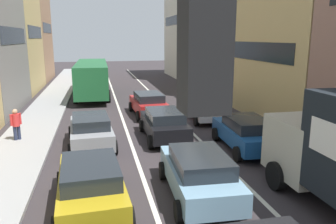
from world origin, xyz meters
name	(u,v)px	position (x,y,z in m)	size (l,w,h in m)	color
sidewalk_left	(44,113)	(-6.70, 20.00, 0.07)	(2.60, 64.00, 0.14)	#979797
lane_stripe_left	(120,111)	(-1.70, 20.00, 0.01)	(0.16, 60.00, 0.01)	silver
lane_stripe_right	(168,109)	(1.70, 20.00, 0.01)	(0.16, 60.00, 0.01)	silver
building_row_right	(262,29)	(9.90, 22.34, 5.60)	(7.20, 43.90, 13.04)	beige
sedan_centre_lane_second	(199,173)	(-0.16, 6.67, 0.80)	(2.22, 4.38, 1.49)	#759EB7
wagon_left_lane_second	(91,183)	(-3.50, 6.60, 0.80)	(2.25, 4.39, 1.49)	#B29319
hatchback_centre_lane_third	(164,123)	(0.02, 13.00, 0.80)	(2.06, 4.30, 1.49)	black
sedan_left_lane_third	(91,130)	(-3.55, 12.55, 0.80)	(2.26, 4.40, 1.49)	gray
coupe_centre_lane_fourth	(148,103)	(0.06, 18.27, 0.80)	(2.24, 4.39, 1.49)	#A51E1E
sedan_right_lane_behind_truck	(246,132)	(3.31, 10.63, 0.80)	(2.22, 4.38, 1.49)	#194C8C
wagon_right_lane_far	(205,107)	(3.31, 16.39, 0.80)	(2.22, 4.38, 1.49)	silver
bus_mid_queue_primary	(92,76)	(-3.52, 26.49, 1.76)	(2.89, 10.53, 2.90)	#1E6033
pedestrian_mid_sidewalk	(16,124)	(-7.06, 13.93, 0.95)	(0.46, 0.36, 1.66)	#262D47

